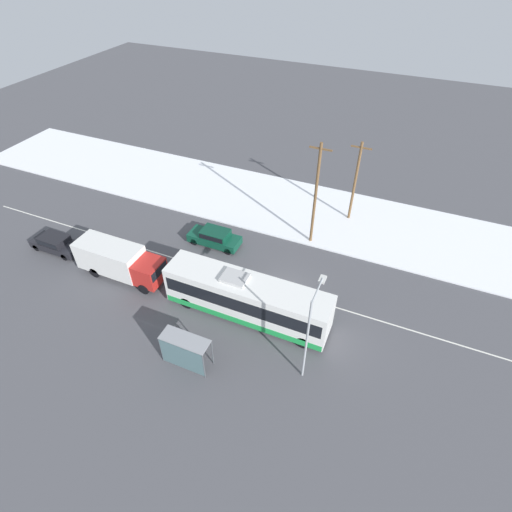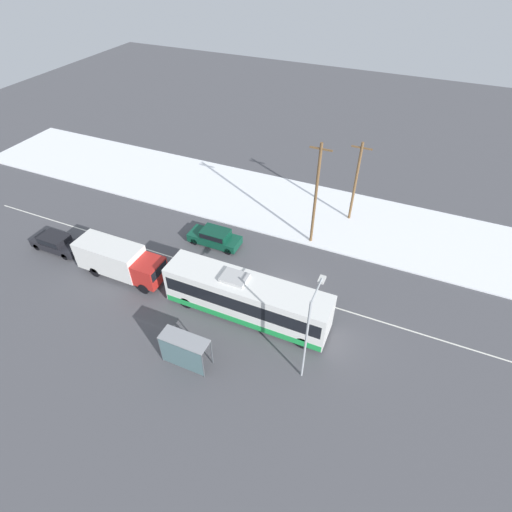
% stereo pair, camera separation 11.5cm
% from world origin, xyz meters
% --- Properties ---
extents(ground_plane, '(120.00, 120.00, 0.00)m').
position_xyz_m(ground_plane, '(0.00, 0.00, 0.00)').
color(ground_plane, '#4C4C51').
extents(snow_lot, '(80.00, 10.08, 0.12)m').
position_xyz_m(snow_lot, '(0.00, 11.19, 0.06)').
color(snow_lot, white).
rests_on(snow_lot, ground_plane).
extents(lane_marking_center, '(60.00, 0.12, 0.00)m').
position_xyz_m(lane_marking_center, '(0.00, 0.00, 0.00)').
color(lane_marking_center, silver).
rests_on(lane_marking_center, ground_plane).
extents(city_bus, '(12.02, 2.57, 3.49)m').
position_xyz_m(city_bus, '(-1.60, -3.23, 1.71)').
color(city_bus, white).
rests_on(city_bus, ground_plane).
extents(box_truck, '(7.31, 2.30, 2.83)m').
position_xyz_m(box_truck, '(-12.64, -3.40, 1.58)').
color(box_truck, silver).
rests_on(box_truck, ground_plane).
extents(sedan_car, '(4.63, 1.80, 1.49)m').
position_xyz_m(sedan_car, '(-7.59, 3.09, 0.81)').
color(sedan_car, '#0F4733').
rests_on(sedan_car, ground_plane).
extents(parked_car_near_truck, '(4.47, 1.80, 1.42)m').
position_xyz_m(parked_car_near_truck, '(-19.83, -3.05, 0.78)').
color(parked_car_near_truck, black).
rests_on(parked_car_near_truck, ground_plane).
extents(pedestrian_at_stop, '(0.56, 0.25, 1.56)m').
position_xyz_m(pedestrian_at_stop, '(-3.22, -7.64, 0.96)').
color(pedestrian_at_stop, '#23232D').
rests_on(pedestrian_at_stop, ground_plane).
extents(bus_shelter, '(3.18, 1.20, 2.40)m').
position_xyz_m(bus_shelter, '(-3.44, -8.78, 1.68)').
color(bus_shelter, gray).
rests_on(bus_shelter, ground_plane).
extents(streetlamp, '(0.36, 2.42, 6.87)m').
position_xyz_m(streetlamp, '(3.70, -5.97, 4.36)').
color(streetlamp, '#9EA3A8').
rests_on(streetlamp, ground_plane).
extents(utility_pole_roadside, '(1.80, 0.24, 9.40)m').
position_xyz_m(utility_pole_roadside, '(0.05, 6.84, 4.89)').
color(utility_pole_roadside, brown).
rests_on(utility_pole_roadside, ground_plane).
extents(utility_pole_snowlot, '(1.80, 0.24, 7.82)m').
position_xyz_m(utility_pole_snowlot, '(2.36, 11.65, 4.09)').
color(utility_pole_snowlot, brown).
rests_on(utility_pole_snowlot, ground_plane).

